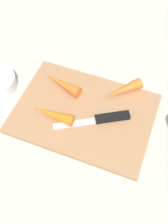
% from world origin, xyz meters
% --- Properties ---
extents(ground_plane, '(1.40, 1.40, 0.00)m').
position_xyz_m(ground_plane, '(0.00, 0.00, 0.00)').
color(ground_plane, '#ADA8A0').
extents(cutting_board, '(0.36, 0.26, 0.01)m').
position_xyz_m(cutting_board, '(0.00, 0.00, 0.01)').
color(cutting_board, '#99704C').
rests_on(cutting_board, ground_plane).
extents(knife, '(0.18, 0.12, 0.01)m').
position_xyz_m(knife, '(0.06, 0.00, 0.02)').
color(knife, '#B7B7BC').
rests_on(knife, cutting_board).
extents(carrot_longest, '(0.10, 0.11, 0.03)m').
position_xyz_m(carrot_longest, '(0.07, 0.09, 0.03)').
color(carrot_longest, orange).
rests_on(carrot_longest, cutting_board).
extents(carrot_shortest, '(0.12, 0.06, 0.03)m').
position_xyz_m(carrot_shortest, '(-0.09, 0.06, 0.03)').
color(carrot_shortest, orange).
rests_on(carrot_shortest, cutting_board).
extents(carrot_medium, '(0.12, 0.03, 0.03)m').
position_xyz_m(carrot_medium, '(-0.07, -0.05, 0.03)').
color(carrot_medium, orange).
rests_on(carrot_medium, cutting_board).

